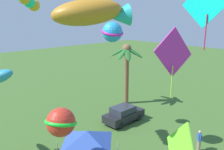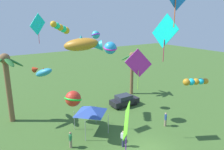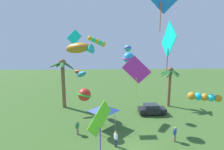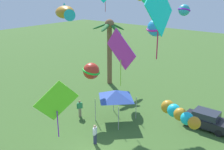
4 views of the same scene
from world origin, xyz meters
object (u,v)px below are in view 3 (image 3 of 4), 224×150
(kite_ball_3, at_px, (129,58))
(kite_diamond_4, at_px, (100,120))
(spectator_1, at_px, (175,134))
(festival_tent, at_px, (104,108))
(kite_ball_10, at_px, (128,48))
(spectator_2, at_px, (77,128))
(kite_ball_0, at_px, (84,95))
(palm_tree_0, at_px, (170,78))
(palm_tree_1, at_px, (63,74))
(parked_car_0, at_px, (152,109))
(kite_fish_5, at_px, (79,48))
(spectator_0, at_px, (116,139))
(kite_tube_8, at_px, (98,42))
(kite_tube_1, at_px, (203,97))
(kite_diamond_2, at_px, (168,41))
(kite_diamond_11, at_px, (74,38))
(kite_diamond_7, at_px, (136,70))
(kite_fish_9, at_px, (81,74))

(kite_ball_3, bearing_deg, kite_diamond_4, -114.03)
(spectator_1, distance_m, festival_tent, 8.29)
(kite_ball_10, bearing_deg, kite_diamond_4, -108.27)
(spectator_2, relative_size, kite_ball_0, 0.75)
(kite_ball_0, distance_m, kite_diamond_4, 5.95)
(palm_tree_0, height_order, palm_tree_1, palm_tree_1)
(spectator_1, bearing_deg, festival_tent, 154.82)
(parked_car_0, height_order, kite_fish_5, kite_fish_5)
(spectator_0, bearing_deg, kite_tube_8, 102.68)
(kite_tube_1, height_order, kite_tube_8, kite_tube_8)
(kite_fish_5, bearing_deg, kite_ball_3, 40.17)
(festival_tent, relative_size, kite_diamond_2, 0.64)
(kite_fish_5, height_order, kite_ball_10, kite_fish_5)
(kite_tube_1, height_order, kite_ball_10, kite_ball_10)
(festival_tent, xyz_separation_m, kite_diamond_11, (-3.77, 3.11, 8.47))
(kite_diamond_7, bearing_deg, kite_diamond_11, 136.10)
(kite_diamond_7, bearing_deg, palm_tree_1, 132.28)
(spectator_2, xyz_separation_m, kite_ball_3, (6.02, 2.64, 7.63))
(kite_fish_5, relative_size, kite_fish_9, 1.29)
(kite_ball_10, distance_m, kite_diamond_11, 7.62)
(kite_ball_0, distance_m, kite_diamond_11, 7.79)
(kite_diamond_2, bearing_deg, kite_ball_0, 159.28)
(palm_tree_0, height_order, kite_fish_5, kite_fish_5)
(parked_car_0, bearing_deg, palm_tree_0, 40.64)
(kite_diamond_4, bearing_deg, kite_tube_8, 93.06)
(kite_tube_8, bearing_deg, kite_diamond_4, -86.94)
(kite_ball_0, bearing_deg, spectator_1, -15.69)
(palm_tree_1, bearing_deg, kite_diamond_4, -65.03)
(palm_tree_0, xyz_separation_m, kite_diamond_4, (-10.93, -13.22, -0.85))
(festival_tent, bearing_deg, parked_car_0, 27.61)
(festival_tent, height_order, kite_tube_8, kite_tube_8)
(palm_tree_1, distance_m, kite_ball_3, 11.69)
(kite_ball_0, xyz_separation_m, kite_diamond_4, (1.93, -5.60, -0.47))
(spectator_0, bearing_deg, kite_diamond_7, 14.79)
(palm_tree_0, bearing_deg, spectator_0, -131.03)
(parked_car_0, relative_size, spectator_2, 2.46)
(kite_ball_3, relative_size, kite_diamond_4, 0.41)
(palm_tree_1, distance_m, kite_diamond_2, 17.27)
(kite_ball_0, bearing_deg, spectator_2, -133.49)
(kite_fish_5, bearing_deg, parked_car_0, 37.58)
(kite_tube_1, xyz_separation_m, kite_fish_5, (-10.66, 2.42, 4.09))
(spectator_1, relative_size, kite_ball_10, 1.42)
(parked_car_0, height_order, kite_fish_9, kite_fish_9)
(spectator_0, bearing_deg, palm_tree_1, 124.57)
(kite_tube_1, height_order, kite_fish_9, kite_fish_9)
(kite_diamond_7, bearing_deg, kite_tube_1, -23.24)
(palm_tree_1, relative_size, kite_fish_5, 2.52)
(spectator_1, height_order, festival_tent, festival_tent)
(palm_tree_1, height_order, kite_diamond_11, kite_diamond_11)
(kite_diamond_4, bearing_deg, kite_diamond_2, 22.07)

